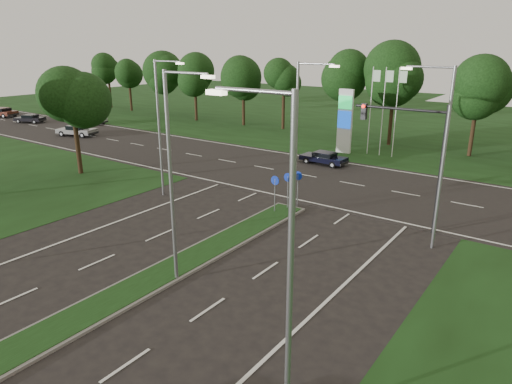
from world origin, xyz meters
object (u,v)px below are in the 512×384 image
Objects in this scene: far_car_a at (77,130)px; far_car_b at (92,120)px; navy_sedan at (324,158)px; far_car_d at (2,112)px; far_car_c at (30,118)px.

far_car_b is (-5.47, 5.85, -0.10)m from far_car_a.
far_car_d reaches higher than navy_sedan.
far_car_c is (-7.74, -4.04, 0.00)m from far_car_b.
far_car_b is 0.83× the size of far_car_d.
navy_sedan is 0.99× the size of far_car_b.
far_car_a is at bearing -108.68° from far_car_d.
navy_sedan is at bearing -108.79° from far_car_b.
far_car_a is 8.01m from far_car_b.
far_car_c is at bearing 64.71° from far_car_a.
far_car_a is at bearing 100.92° from navy_sedan.
navy_sedan is at bearing -109.92° from far_car_c.
navy_sedan is 0.98× the size of far_car_c.
navy_sedan reaches higher than far_car_c.
far_car_a is (-28.63, -4.85, 0.09)m from navy_sedan.
navy_sedan is at bearing -99.75° from far_car_d.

